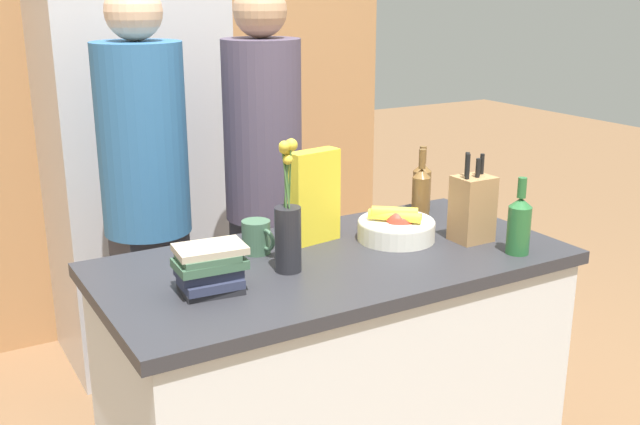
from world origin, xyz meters
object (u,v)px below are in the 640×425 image
at_px(fruit_bowl, 396,227).
at_px(knife_block, 472,208).
at_px(coffee_mug, 257,237).
at_px(bottle_oil, 519,224).
at_px(book_stack, 210,269).
at_px(bottle_wine, 421,194).
at_px(person_in_blue, 264,179).
at_px(refrigerator, 134,141).
at_px(flower_vase, 288,228).
at_px(person_at_sink, 146,193).
at_px(cereal_box, 314,197).
at_px(bottle_vinegar, 422,185).

height_order(fruit_bowl, knife_block, knife_block).
bearing_deg(coffee_mug, bottle_oil, -30.31).
height_order(knife_block, book_stack, knife_block).
xyz_separation_m(bottle_wine, person_in_blue, (-0.35, 0.54, -0.02)).
distance_m(refrigerator, book_stack, 1.51).
distance_m(flower_vase, bottle_wine, 0.65).
xyz_separation_m(bottle_wine, person_at_sink, (-0.80, 0.59, -0.03)).
bearing_deg(person_at_sink, bottle_wine, -49.08).
bearing_deg(fruit_bowl, person_in_blue, 104.08).
distance_m(book_stack, bottle_oil, 0.96).
relative_size(refrigerator, cereal_box, 6.79).
bearing_deg(cereal_box, bottle_oil, -40.47).
height_order(refrigerator, coffee_mug, refrigerator).
distance_m(coffee_mug, bottle_oil, 0.81).
bearing_deg(book_stack, fruit_bowl, 8.47).
relative_size(fruit_bowl, flower_vase, 0.65).
bearing_deg(bottle_oil, book_stack, 168.40).
distance_m(cereal_box, book_stack, 0.51).
height_order(knife_block, flower_vase, flower_vase).
bearing_deg(person_at_sink, refrigerator, 63.69).
distance_m(coffee_mug, bottle_wine, 0.64).
bearing_deg(flower_vase, cereal_box, 44.34).
xyz_separation_m(refrigerator, coffee_mug, (-0.00, -1.27, -0.08)).
relative_size(bottle_wine, person_at_sink, 0.15).
bearing_deg(person_in_blue, fruit_bowl, -87.12).
relative_size(fruit_bowl, bottle_vinegar, 1.05).
height_order(flower_vase, cereal_box, flower_vase).
distance_m(bottle_vinegar, person_at_sink, 1.01).
bearing_deg(knife_block, refrigerator, 113.34).
relative_size(refrigerator, bottle_oil, 8.43).
height_order(flower_vase, book_stack, flower_vase).
distance_m(bottle_oil, bottle_vinegar, 0.52).
height_order(refrigerator, cereal_box, refrigerator).
relative_size(cereal_box, bottle_wine, 1.15).
bearing_deg(bottle_vinegar, book_stack, -161.16).
distance_m(fruit_bowl, person_in_blue, 0.67).
xyz_separation_m(flower_vase, bottle_oil, (0.69, -0.22, -0.04)).
height_order(book_stack, person_in_blue, person_in_blue).
bearing_deg(bottle_oil, cereal_box, 139.53).
height_order(book_stack, bottle_vinegar, bottle_vinegar).
relative_size(flower_vase, person_in_blue, 0.23).
relative_size(fruit_bowl, coffee_mug, 1.97).
bearing_deg(person_at_sink, book_stack, -108.46).
relative_size(bottle_vinegar, person_in_blue, 0.14).
bearing_deg(knife_block, coffee_mug, 159.90).
relative_size(coffee_mug, bottle_wine, 0.49).
distance_m(book_stack, bottle_vinegar, 1.03).
height_order(bottle_oil, person_in_blue, person_in_blue).
bearing_deg(person_at_sink, fruit_bowl, -61.61).
height_order(book_stack, bottle_oil, bottle_oil).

